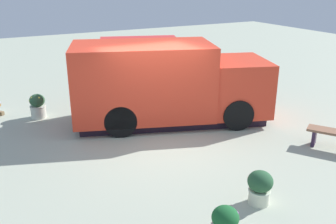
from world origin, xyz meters
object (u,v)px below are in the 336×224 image
planter_flowering_near (38,106)px  planter_flowering_far (225,224)px  food_truck (166,85)px  planter_flowering_side (260,186)px

planter_flowering_near → planter_flowering_far: 7.36m
food_truck → planter_flowering_near: bearing=-32.1°
food_truck → planter_flowering_side: food_truck is taller
planter_flowering_near → planter_flowering_far: (-1.67, 7.17, -0.07)m
food_truck → planter_flowering_far: food_truck is taller
food_truck → planter_flowering_side: size_ratio=8.73×
planter_flowering_near → planter_flowering_side: 7.22m
planter_flowering_far → food_truck: bearing=-107.5°
food_truck → planter_flowering_far: bearing=72.5°
food_truck → planter_flowering_near: 3.94m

